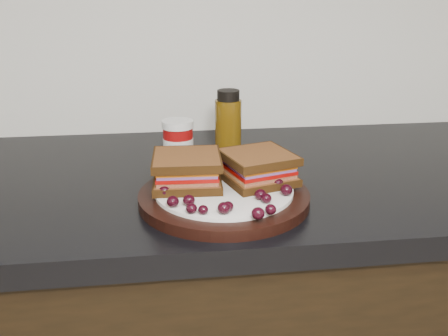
{
  "coord_description": "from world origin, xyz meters",
  "views": [
    {
      "loc": [
        -0.19,
        0.81,
        1.23
      ],
      "look_at": [
        -0.09,
        1.56,
        0.96
      ],
      "focal_mm": 40.0,
      "sensor_mm": 36.0,
      "label": 1
    }
  ],
  "objects_px": {
    "oil_bottle": "(228,127)",
    "condiment_jar": "(178,143)",
    "sandwich_left": "(187,170)",
    "plate": "(224,197)"
  },
  "relations": [
    {
      "from": "condiment_jar",
      "to": "oil_bottle",
      "type": "distance_m",
      "value": 0.1
    },
    {
      "from": "condiment_jar",
      "to": "oil_bottle",
      "type": "relative_size",
      "value": 0.62
    },
    {
      "from": "plate",
      "to": "sandwich_left",
      "type": "relative_size",
      "value": 2.51
    },
    {
      "from": "sandwich_left",
      "to": "oil_bottle",
      "type": "height_order",
      "value": "oil_bottle"
    },
    {
      "from": "plate",
      "to": "sandwich_left",
      "type": "distance_m",
      "value": 0.08
    },
    {
      "from": "plate",
      "to": "oil_bottle",
      "type": "relative_size",
      "value": 1.92
    },
    {
      "from": "oil_bottle",
      "to": "condiment_jar",
      "type": "bearing_deg",
      "value": -174.77
    },
    {
      "from": "sandwich_left",
      "to": "condiment_jar",
      "type": "distance_m",
      "value": 0.17
    },
    {
      "from": "sandwich_left",
      "to": "oil_bottle",
      "type": "distance_m",
      "value": 0.2
    },
    {
      "from": "plate",
      "to": "oil_bottle",
      "type": "bearing_deg",
      "value": 80.3
    }
  ]
}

